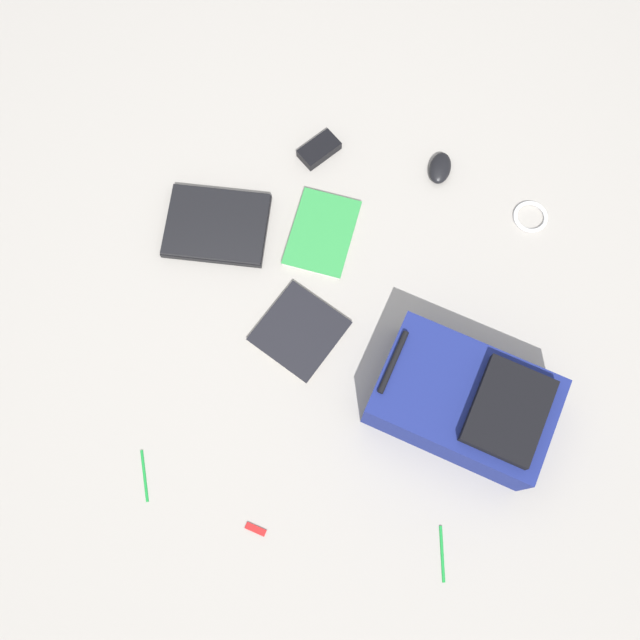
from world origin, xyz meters
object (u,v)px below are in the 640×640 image
power_brick (319,150)px  laptop (217,225)px  computer_mouse (440,168)px  cable_coil (530,217)px  usb_stick (256,529)px  pen_blue (442,554)px  book_blue (322,233)px  book_red (300,331)px  backpack (465,402)px  pen_black (144,476)px

power_brick → laptop: bearing=43.4°
computer_mouse → power_brick: (0.38, -0.04, -0.00)m
cable_coil → usb_stick: size_ratio=1.84×
power_brick → pen_blue: size_ratio=0.89×
power_brick → book_blue: bearing=95.4°
computer_mouse → pen_blue: (-0.02, 1.13, -0.02)m
laptop → cable_coil: bearing=-174.4°
usb_stick → book_red: bearing=-98.1°
laptop → book_blue: (-0.32, 0.00, -0.01)m
book_red → pen_blue: (-0.42, 0.58, -0.00)m
backpack → book_blue: size_ratio=1.84×
pen_black → usb_stick: (-0.31, 0.12, -0.00)m
cable_coil → pen_black: 1.36m
power_brick → cable_coil: bearing=164.4°
power_brick → backpack: bearing=119.4°
backpack → laptop: backpack is taller
backpack → computer_mouse: backpack is taller
laptop → usb_stick: (-0.19, 0.86, -0.01)m
laptop → pen_black: size_ratio=2.25×
backpack → pen_black: 0.89m
book_red → cable_coil: book_red is taller
laptop → power_brick: (-0.29, -0.28, 0.00)m
laptop → pen_blue: laptop is taller
book_red → pen_blue: size_ratio=2.15×
backpack → computer_mouse: (0.06, -0.74, -0.08)m
computer_mouse → power_brick: computer_mouse is taller
book_blue → usb_stick: (0.12, 0.86, -0.01)m
cable_coil → usb_stick: cable_coil is taller
book_red → power_brick: size_ratio=2.41×
laptop → power_brick: bearing=-136.6°
backpack → usb_stick: 0.65m
cable_coil → pen_blue: size_ratio=0.74×
backpack → cable_coil: size_ratio=5.08×
book_blue → cable_coil: book_blue is taller
backpack → book_blue: (0.41, -0.50, -0.08)m
book_red → pen_black: (0.39, 0.43, -0.00)m
backpack → pen_blue: size_ratio=3.76×
book_blue → pen_black: book_blue is taller
pen_black → book_blue: bearing=-120.6°
book_blue → pen_blue: 0.97m
power_brick → computer_mouse: bearing=173.6°
pen_black → pen_blue: (-0.81, 0.15, 0.00)m
backpack → usb_stick: (0.54, 0.36, -0.09)m
computer_mouse → pen_blue: bearing=102.2°
cable_coil → usb_stick: 1.22m
laptop → pen_black: (0.12, 0.74, -0.01)m
laptop → usb_stick: size_ratio=5.52×
cable_coil → pen_blue: (0.25, 0.99, -0.00)m
laptop → book_red: laptop is taller
pen_blue → usb_stick: size_ratio=2.49×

